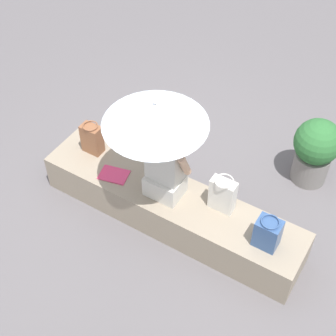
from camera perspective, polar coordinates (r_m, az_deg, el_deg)
ground_plane at (r=5.15m, az=0.31°, el=-5.89°), size 14.00×14.00×0.00m
stone_bench at (r=5.00m, az=0.32°, el=-4.48°), size 2.70×0.56×0.40m
person_seated at (r=4.57m, az=-0.35°, el=0.45°), size 0.47×0.28×0.90m
parasol at (r=4.18m, az=-1.45°, el=6.06°), size 0.91×0.91×1.10m
handbag_black at (r=4.63m, az=6.16°, el=-2.97°), size 0.24×0.18×0.37m
tote_bag_canvas at (r=5.19m, az=-8.54°, el=3.31°), size 0.21×0.16×0.35m
shoulder_bag_spare at (r=4.45m, az=11.14°, el=-7.19°), size 0.21×0.17×0.32m
magazine at (r=5.03m, az=-6.10°, el=-0.77°), size 0.32×0.26×0.01m
planter_near at (r=5.45m, az=16.25°, el=2.02°), size 0.49×0.49×0.78m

